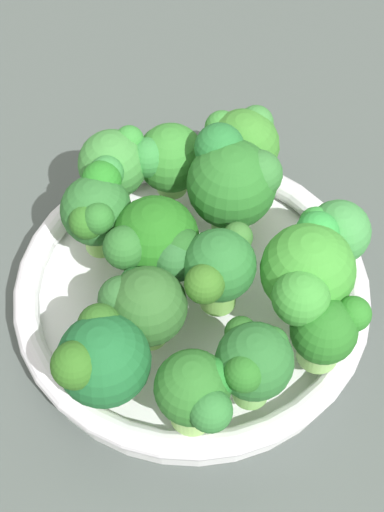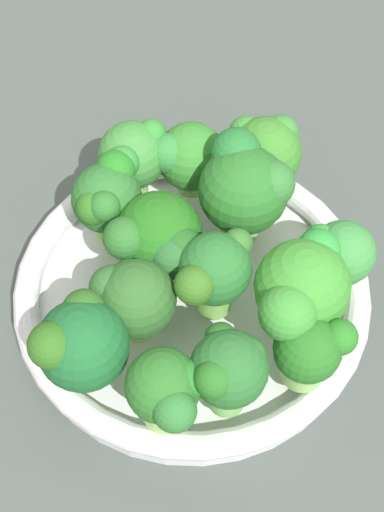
# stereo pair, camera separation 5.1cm
# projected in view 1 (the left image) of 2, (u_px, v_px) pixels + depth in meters

# --- Properties ---
(ground_plane) EXTENTS (1.30, 1.30, 0.03)m
(ground_plane) POSITION_uv_depth(u_px,v_px,m) (224.00, 361.00, 0.55)
(ground_plane) COLOR #474F4C
(bowl) EXTENTS (0.25, 0.25, 0.03)m
(bowl) POSITION_uv_depth(u_px,v_px,m) (192.00, 294.00, 0.55)
(bowl) COLOR white
(bowl) RESTS_ON ground_plane
(broccoli_floret_0) EXTENTS (0.06, 0.05, 0.07)m
(broccoli_floret_0) POSITION_uv_depth(u_px,v_px,m) (218.00, 268.00, 0.49)
(broccoli_floret_0) COLOR #79B74F
(broccoli_floret_0) RESTS_ON bowl
(broccoli_floret_1) EXTENTS (0.06, 0.06, 0.06)m
(broccoli_floret_1) POSITION_uv_depth(u_px,v_px,m) (158.00, 244.00, 0.50)
(broccoli_floret_1) COLOR #9BCD63
(broccoli_floret_1) RESTS_ON bowl
(broccoli_floret_2) EXTENTS (0.05, 0.05, 0.07)m
(broccoli_floret_2) POSITION_uv_depth(u_px,v_px,m) (253.00, 362.00, 0.45)
(broccoli_floret_2) COLOR #77B75A
(broccoli_floret_2) RESTS_ON bowl
(broccoli_floret_3) EXTENTS (0.08, 0.06, 0.07)m
(broccoli_floret_3) POSITION_uv_depth(u_px,v_px,m) (307.00, 272.00, 0.49)
(broccoli_floret_3) COLOR #7FB85B
(broccoli_floret_3) RESTS_ON bowl
(broccoli_floret_4) EXTENTS (0.04, 0.05, 0.05)m
(broccoli_floret_4) POSITION_uv_depth(u_px,v_px,m) (327.00, 330.00, 0.47)
(broccoli_floret_4) COLOR #86BE61
(broccoli_floret_4) RESTS_ON bowl
(broccoli_floret_5) EXTENTS (0.05, 0.06, 0.06)m
(broccoli_floret_5) POSITION_uv_depth(u_px,v_px,m) (143.00, 305.00, 0.48)
(broccoli_floret_5) COLOR #8EC65B
(broccoli_floret_5) RESTS_ON bowl
(broccoli_floret_6) EXTENTS (0.04, 0.05, 0.06)m
(broccoli_floret_6) POSITION_uv_depth(u_px,v_px,m) (335.00, 233.00, 0.51)
(broccoli_floret_6) COLOR #A2D76B
(broccoli_floret_6) RESTS_ON bowl
(broccoli_floret_7) EXTENTS (0.05, 0.06, 0.06)m
(broccoli_floret_7) POSITION_uv_depth(u_px,v_px,m) (166.00, 159.00, 0.55)
(broccoli_floret_7) COLOR #84BF5A
(broccoli_floret_7) RESTS_ON bowl
(broccoli_floret_8) EXTENTS (0.06, 0.06, 0.07)m
(broccoli_floret_8) POSITION_uv_depth(u_px,v_px,m) (100.00, 359.00, 0.45)
(broccoli_floret_8) COLOR #97D36C
(broccoli_floret_8) RESTS_ON bowl
(broccoli_floret_9) EXTENTS (0.05, 0.05, 0.07)m
(broccoli_floret_9) POSITION_uv_depth(u_px,v_px,m) (243.00, 145.00, 0.55)
(broccoli_floret_9) COLOR #93C263
(broccoli_floret_9) RESTS_ON bowl
(broccoli_floret_10) EXTENTS (0.06, 0.05, 0.07)m
(broccoli_floret_10) POSITION_uv_depth(u_px,v_px,m) (97.00, 210.00, 0.52)
(broccoli_floret_10) COLOR #7FBF50
(broccoli_floret_10) RESTS_ON bowl
(broccoli_floret_11) EXTENTS (0.05, 0.05, 0.06)m
(broccoli_floret_11) POSITION_uv_depth(u_px,v_px,m) (196.00, 392.00, 0.45)
(broccoli_floret_11) COLOR #93CA65
(broccoli_floret_11) RESTS_ON bowl
(broccoli_floret_12) EXTENTS (0.06, 0.06, 0.08)m
(broccoli_floret_12) POSITION_uv_depth(u_px,v_px,m) (233.00, 180.00, 0.52)
(broccoli_floret_12) COLOR #83C267
(broccoli_floret_12) RESTS_ON bowl
(broccoli_floret_13) EXTENTS (0.06, 0.05, 0.06)m
(broccoli_floret_13) POSITION_uv_depth(u_px,v_px,m) (114.00, 165.00, 0.54)
(broccoli_floret_13) COLOR #99C772
(broccoli_floret_13) RESTS_ON bowl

